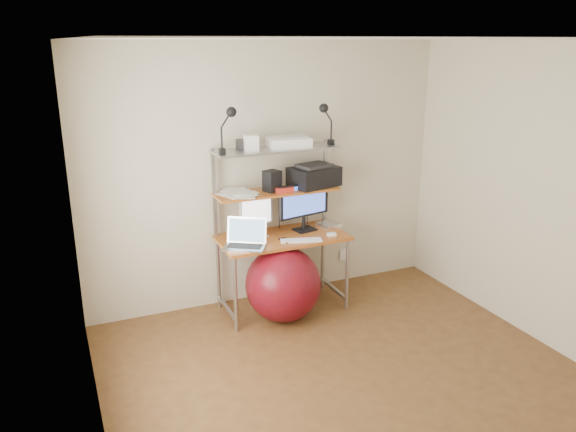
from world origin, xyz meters
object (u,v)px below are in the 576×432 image
(monitor_black, at_px, (304,202))
(printer, at_px, (314,176))
(exercise_ball, at_px, (283,284))
(laptop, at_px, (246,240))
(monitor_silver, at_px, (256,214))

(monitor_black, height_order, printer, printer)
(monitor_black, distance_m, exercise_ball, 0.81)
(monitor_black, xyz_separation_m, printer, (0.13, 0.05, 0.23))
(laptop, relative_size, exercise_ball, 0.65)
(laptop, height_order, printer, printer)
(laptop, bearing_deg, monitor_black, 48.44)
(monitor_silver, height_order, printer, printer)
(exercise_ball, bearing_deg, laptop, 162.91)
(monitor_silver, bearing_deg, exercise_ball, -82.65)
(printer, xyz_separation_m, exercise_ball, (-0.48, -0.35, -0.90))
(monitor_black, bearing_deg, monitor_silver, 169.69)
(monitor_silver, xyz_separation_m, exercise_ball, (0.14, -0.29, -0.61))
(monitor_silver, relative_size, printer, 0.82)
(exercise_ball, bearing_deg, monitor_black, 40.58)
(monitor_silver, height_order, monitor_black, monitor_black)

